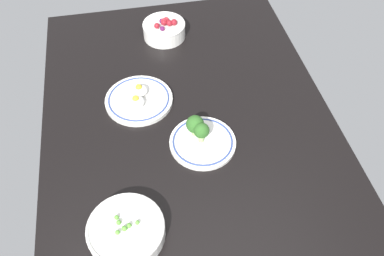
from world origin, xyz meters
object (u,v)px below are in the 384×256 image
plate_eggs (139,99)px  bowl_berries (164,29)px  bowl_peas (126,230)px  plate_broccoli (201,138)px

plate_eggs → bowl_berries: 32.03cm
bowl_peas → plate_broccoli: (-23.03, 22.17, -0.13)cm
bowl_peas → bowl_berries: bearing=164.7°
bowl_peas → bowl_berries: (-71.06, 19.42, 0.86)cm
bowl_peas → plate_broccoli: 31.97cm
plate_eggs → plate_broccoli: (18.45, 14.91, 0.85)cm
plate_eggs → plate_broccoli: plate_broccoli is taller
plate_eggs → bowl_berries: bowl_berries is taller
bowl_peas → plate_broccoli: size_ratio=0.98×
bowl_berries → plate_eggs: bearing=-22.4°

